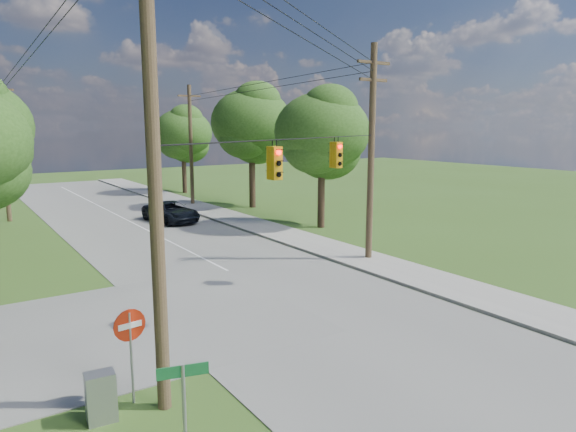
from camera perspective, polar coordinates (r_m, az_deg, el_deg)
ground at (r=15.09m, az=4.34°, el=-16.12°), size 140.00×140.00×0.00m
main_road at (r=19.91m, az=-0.05°, el=-9.44°), size 10.00×100.00×0.03m
sidewalk_east at (r=24.09m, az=13.41°, el=-6.15°), size 2.60×100.00×0.12m
pole_sw at (r=11.68m, az=-14.77°, el=7.68°), size 2.00×0.32×12.00m
pole_ne at (r=25.46m, az=9.24°, el=7.21°), size 2.00×0.32×10.50m
pole_north_e at (r=44.19m, az=-10.74°, el=7.83°), size 2.00×0.32×10.00m
pole_north_w at (r=40.80m, az=-29.11°, el=6.60°), size 2.00×0.32×10.00m
power_lines at (r=24.42m, az=-9.96°, el=15.74°), size 13.93×29.62×4.93m
traffic_signals at (r=18.67m, az=2.36°, el=6.47°), size 4.91×3.27×1.05m
tree_e_near at (r=33.56m, az=3.79°, el=9.28°), size 6.20×6.20×8.81m
tree_e_mid at (r=42.18m, az=-4.07°, el=10.30°), size 6.60×6.60×9.64m
tree_e_far at (r=52.56m, az=-11.60°, el=8.97°), size 5.80×5.80×8.32m
car_main_north at (r=36.72m, az=-12.87°, el=0.45°), size 2.96×5.30×1.40m
control_cabinet at (r=13.00m, az=-20.07°, el=-18.38°), size 0.68×0.52×1.16m
do_not_enter_sign at (r=13.03m, az=-17.13°, el=-12.54°), size 0.79×0.14×2.39m
street_name_sign at (r=9.30m, az=-11.41°, el=-21.65°), size 0.82×0.25×2.82m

